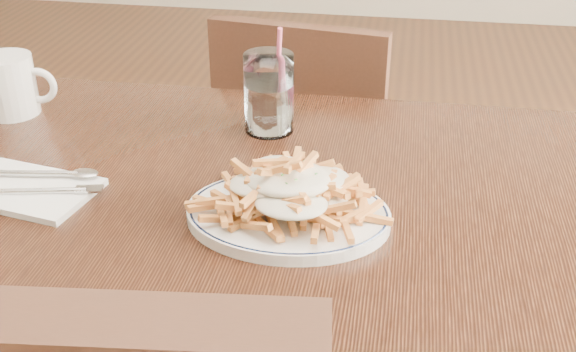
% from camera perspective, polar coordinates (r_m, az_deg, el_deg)
% --- Properties ---
extents(table, '(1.20, 0.80, 0.75)m').
position_cam_1_polar(table, '(1.10, -4.20, -5.11)').
color(table, black).
rests_on(table, ground).
extents(chair_far, '(0.44, 0.44, 0.84)m').
position_cam_1_polar(chair_far, '(1.73, 1.63, 1.16)').
color(chair_far, black).
rests_on(chair_far, ground).
extents(fries_plate, '(0.34, 0.32, 0.02)m').
position_cam_1_polar(fries_plate, '(0.99, 0.00, -3.05)').
color(fries_plate, white).
rests_on(fries_plate, table).
extents(loaded_fries, '(0.26, 0.23, 0.07)m').
position_cam_1_polar(loaded_fries, '(0.97, 0.00, -0.80)').
color(loaded_fries, '#C37E3B').
rests_on(loaded_fries, fries_plate).
extents(napkin, '(0.22, 0.16, 0.01)m').
position_cam_1_polar(napkin, '(1.12, -19.94, -1.04)').
color(napkin, white).
rests_on(napkin, table).
extents(cutlery, '(0.21, 0.11, 0.01)m').
position_cam_1_polar(cutlery, '(1.12, -19.88, -0.51)').
color(cutlery, silver).
rests_on(cutlery, napkin).
extents(water_glass, '(0.08, 0.08, 0.19)m').
position_cam_1_polar(water_glass, '(1.23, -1.51, 6.23)').
color(water_glass, white).
rests_on(water_glass, table).
extents(coffee_mug, '(0.14, 0.10, 0.11)m').
position_cam_1_polar(coffee_mug, '(1.39, -21.12, 6.70)').
color(coffee_mug, white).
rests_on(coffee_mug, table).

